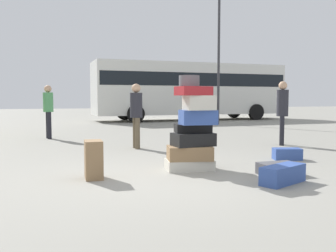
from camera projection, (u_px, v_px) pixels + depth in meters
The scene contains 11 objects.
ground_plane at pixel (171, 176), 5.85m from camera, with size 80.00×80.00×0.00m, color gray.
suitcase_tower at pixel (193, 132), 6.32m from camera, with size 0.86×0.73×1.62m.
suitcase_charcoal_behind_tower at pixel (279, 169), 5.96m from camera, with size 0.63×0.43×0.19m, color #4C4C51.
suitcase_navy_left_side at pixel (287, 154), 7.42m from camera, with size 0.54×0.29×0.23m, color #334F99.
suitcase_brown_foreground_near at pixel (94, 160), 5.66m from camera, with size 0.26×0.38×0.59m, color olive.
suitcase_navy_white_trunk at pixel (283, 174), 5.35m from camera, with size 0.80×0.29×0.27m, color #334F99.
person_bearded_onlooker at pixel (282, 107), 9.69m from camera, with size 0.30×0.30×1.68m.
person_tourist_with_camera at pixel (136, 110), 9.02m from camera, with size 0.30×0.34×1.59m.
person_passerby_in_red at pixel (48, 107), 11.23m from camera, with size 0.30×0.34×1.63m.
parked_bus at pixel (190, 88), 20.84m from camera, with size 10.95×3.04×3.15m.
lamp_post at pixel (219, 34), 17.22m from camera, with size 0.36×0.36×6.52m.
Camera 1 is at (-1.79, -5.49, 1.24)m, focal length 39.41 mm.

